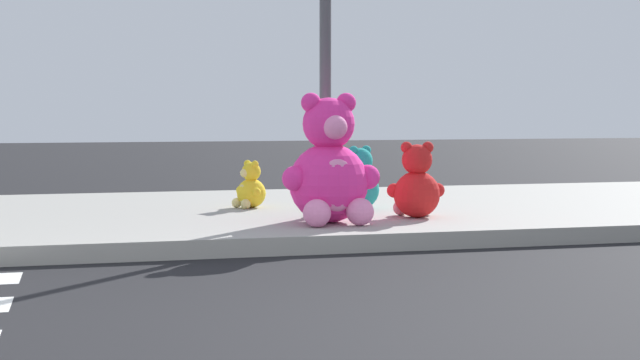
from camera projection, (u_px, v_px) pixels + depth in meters
The scene contains 7 objects.
ground_plane at pixel (354, 355), 4.42m from camera, with size 60.00×60.00×0.00m, color black.
sidewalk at pixel (209, 217), 9.44m from camera, with size 28.00×4.40×0.15m, color #9E9B93.
sign_pole at pixel (325, 35), 8.78m from camera, with size 0.56×0.11×3.20m.
plush_pink_large at pixel (330, 171), 8.28m from camera, with size 0.89×0.78×1.15m.
plush_yellow at pixel (250, 189), 9.60m from camera, with size 0.35×0.35×0.49m.
plush_teal at pixel (359, 184), 9.49m from camera, with size 0.45×0.46×0.64m.
plush_red at pixel (416, 187), 8.74m from camera, with size 0.54×0.49×0.71m.
Camera 1 is at (-1.22, -4.18, 1.15)m, focal length 52.79 mm.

